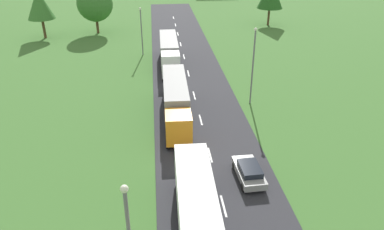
% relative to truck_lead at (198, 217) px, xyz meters
% --- Properties ---
extents(road, '(10.00, 140.00, 0.06)m').
position_rel_truck_lead_xyz_m(road, '(2.29, 12.32, -2.04)').
color(road, '#2B2B30').
rests_on(road, ground).
extents(lane_marking_centre, '(0.16, 119.13, 0.01)m').
position_rel_truck_lead_xyz_m(lane_marking_centre, '(2.29, 7.00, -2.00)').
color(lane_marking_centre, white).
rests_on(lane_marking_centre, road).
extents(truck_lead, '(2.77, 13.57, 3.47)m').
position_rel_truck_lead_xyz_m(truck_lead, '(0.00, 0.00, 0.00)').
color(truck_lead, orange).
rests_on(truck_lead, road).
extents(truck_second, '(2.73, 13.60, 3.70)m').
position_rel_truck_lead_xyz_m(truck_second, '(-0.28, 17.89, 0.10)').
color(truck_second, orange).
rests_on(truck_second, road).
extents(truck_third, '(2.62, 13.07, 3.77)m').
position_rel_truck_lead_xyz_m(truck_third, '(-0.19, 34.49, 0.16)').
color(truck_third, white).
rests_on(truck_third, road).
extents(car_second, '(2.05, 4.31, 1.39)m').
position_rel_truck_lead_xyz_m(car_second, '(4.94, 6.16, -1.27)').
color(car_second, gray).
rests_on(car_second, road).
extents(lamppost_second, '(0.36, 0.36, 8.95)m').
position_rel_truck_lead_xyz_m(lamppost_second, '(8.61, 20.51, 2.89)').
color(lamppost_second, slate).
rests_on(lamppost_second, ground).
extents(lamppost_third, '(0.36, 0.36, 7.48)m').
position_rel_truck_lead_xyz_m(lamppost_third, '(-4.20, 40.19, 2.14)').
color(lamppost_third, slate).
rests_on(lamppost_third, ground).
extents(tree_oak, '(4.82, 4.82, 8.83)m').
position_rel_truck_lead_xyz_m(tree_oak, '(-22.35, 52.11, 4.08)').
color(tree_oak, '#513823').
rests_on(tree_oak, ground).
extents(tree_maple, '(6.68, 6.68, 8.92)m').
position_rel_truck_lead_xyz_m(tree_maple, '(-13.05, 54.71, 3.50)').
color(tree_maple, '#513823').
rests_on(tree_maple, ground).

